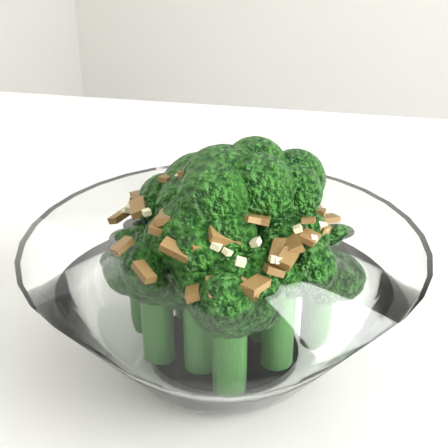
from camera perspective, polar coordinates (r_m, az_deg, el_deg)
The scene contains 2 objects.
table at distance 0.66m, azimuth -9.70°, elevation -6.23°, with size 1.40×1.16×0.75m.
broccoli_dish at distance 0.44m, azimuth 0.01°, elevation -4.97°, with size 0.25×0.25×0.15m.
Camera 1 is at (0.39, -0.51, 1.04)m, focal length 55.00 mm.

